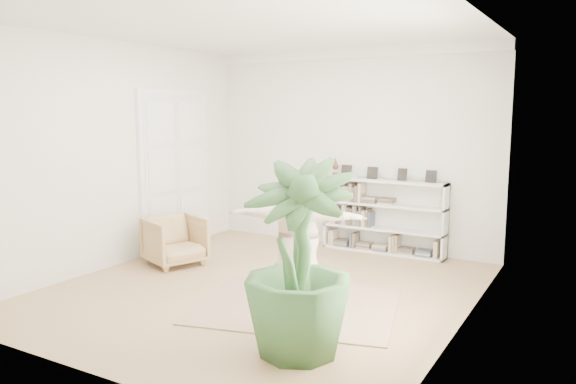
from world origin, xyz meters
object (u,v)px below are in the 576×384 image
object	(u,v)px
person	(297,242)
houseplant	(298,259)
rocker_board	(297,302)
armchair	(175,241)
bookshelf	(384,217)

from	to	relation	value
person	houseplant	world-z (taller)	houseplant
person	rocker_board	bearing A→B (deg)	12.18
armchair	houseplant	distance (m)	3.98
armchair	houseplant	world-z (taller)	houseplant
rocker_board	person	distance (m)	0.78
rocker_board	houseplant	world-z (taller)	houseplant
person	armchair	bearing A→B (deg)	-30.33
rocker_board	houseplant	distance (m)	1.69
rocker_board	houseplant	size ratio (longest dim) A/B	0.27
bookshelf	armchair	world-z (taller)	bookshelf
armchair	person	size ratio (longest dim) A/B	0.49
bookshelf	houseplant	bearing A→B (deg)	-80.88
rocker_board	bookshelf	bearing A→B (deg)	76.06
person	houseplant	distance (m)	1.41
armchair	person	world-z (taller)	person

